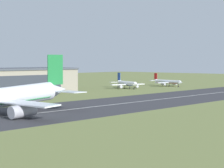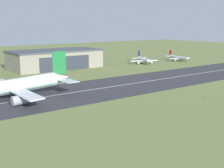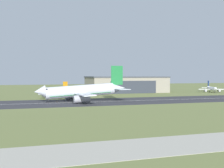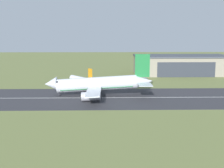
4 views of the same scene
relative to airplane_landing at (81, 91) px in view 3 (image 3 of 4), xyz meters
The scene contains 6 objects.
runway_strip 38.58m from the airplane_landing, ahead, with size 505.13×43.21×0.06m, color #333338.
runway_centreline 38.58m from the airplane_landing, ahead, with size 454.61×0.70×0.01m, color silver.
hangar_building 88.99m from the airplane_landing, 52.78° to the left, with size 61.49×28.87×12.62m.
airplane_landing is the anchor object (origin of this frame).
airplane_parked_west 29.13m from the airplane_landing, 109.33° to the left, with size 20.50×22.72×9.84m.
airplane_parked_east 129.79m from the airplane_landing, 23.65° to the left, with size 21.10×24.89×9.09m.
Camera 3 is at (-75.43, -26.83, 13.23)m, focal length 50.00 mm.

